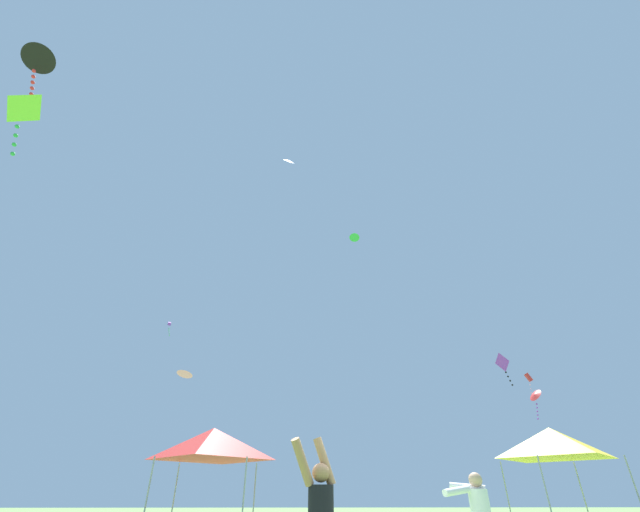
% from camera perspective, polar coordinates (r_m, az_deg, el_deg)
% --- Properties ---
extents(canopy_tent_red, '(3.21, 3.21, 3.43)m').
position_cam_1_polar(canopy_tent_red, '(16.06, -15.02, -24.33)').
color(canopy_tent_red, '#9E9EA3').
rests_on(canopy_tent_red, ground).
extents(canopy_tent_yellow, '(3.40, 3.40, 3.64)m').
position_cam_1_polar(canopy_tent_yellow, '(19.25, 30.14, -21.96)').
color(canopy_tent_yellow, '#9E9EA3').
rests_on(canopy_tent_yellow, ground).
extents(kite_purple_box, '(0.50, 0.71, 1.39)m').
position_cam_1_polar(kite_purple_box, '(40.06, -20.61, -9.06)').
color(kite_purple_box, purple).
extents(kite_green_delta, '(0.78, 0.76, 0.34)m').
position_cam_1_polar(kite_green_delta, '(26.31, 4.91, 2.67)').
color(kite_green_delta, green).
extents(kite_black_delta, '(2.08, 2.08, 2.98)m').
position_cam_1_polar(kite_black_delta, '(27.31, -35.09, 21.84)').
color(kite_black_delta, black).
extents(kite_white_diamond, '(1.03, 1.05, 0.87)m').
position_cam_1_polar(kite_white_diamond, '(35.20, -4.42, 13.34)').
color(kite_white_diamond, white).
extents(kite_purple_diamond, '(1.06, 1.05, 2.44)m').
position_cam_1_polar(kite_purple_diamond, '(36.95, 24.55, -13.75)').
color(kite_purple_diamond, purple).
extents(kite_red_delta, '(0.81, 0.99, 1.78)m').
position_cam_1_polar(kite_red_delta, '(29.54, 28.22, -17.09)').
color(kite_red_delta, red).
extents(kite_pink_delta, '(1.75, 1.74, 0.53)m').
position_cam_1_polar(kite_pink_delta, '(35.86, -18.62, -15.51)').
color(kite_pink_delta, pink).
extents(kite_red_box, '(0.52, 0.40, 1.46)m').
position_cam_1_polar(kite_red_box, '(35.39, 27.50, -15.09)').
color(kite_red_box, red).
extents(kite_lime_diamond, '(1.54, 1.38, 2.59)m').
position_cam_1_polar(kite_lime_diamond, '(20.74, -36.53, 16.25)').
color(kite_lime_diamond, '#75D138').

